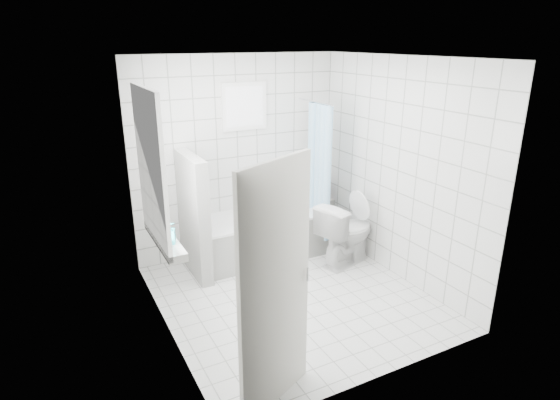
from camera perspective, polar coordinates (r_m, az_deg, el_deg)
ground at (r=5.40m, az=1.54°, el=-11.72°), size 3.00×3.00×0.00m
ceiling at (r=4.64m, az=1.83°, el=17.03°), size 3.00×3.00×0.00m
wall_back at (r=6.17m, az=-5.17°, el=5.28°), size 2.80×0.02×2.60m
wall_front at (r=3.71m, az=13.07°, el=-4.71°), size 2.80×0.02×2.60m
wall_left at (r=4.39m, az=-14.50°, el=-1.07°), size 0.02×3.00×2.60m
wall_right at (r=5.66m, az=14.18°, el=3.48°), size 0.02×3.00×2.60m
window_left at (r=4.59m, az=-15.16°, el=3.69°), size 0.01×0.90×1.40m
window_back at (r=6.04m, az=-4.29°, el=11.29°), size 0.50×0.01×0.50m
window_sill at (r=4.84m, az=-13.89°, el=-4.70°), size 0.18×1.02×0.08m
door at (r=3.54m, az=-0.57°, el=-10.91°), size 0.74×0.37×2.00m
bathtub at (r=6.22m, az=-2.37°, el=-4.38°), size 1.69×0.77×0.58m
partition_wall at (r=5.70m, az=-10.49°, el=-1.94°), size 0.15×0.85×1.50m
tiled_ledge at (r=6.92m, az=4.88°, el=-2.07°), size 0.40×0.24×0.55m
toilet at (r=6.05m, az=8.10°, el=-3.96°), size 0.92×0.68×0.84m
curtain_rod at (r=6.10m, az=4.31°, el=11.84°), size 0.02×0.80×0.02m
shower_curtain at (r=6.17m, az=4.74°, el=3.38°), size 0.14×0.48×1.78m
tub_faucet at (r=6.35m, az=-2.92°, el=1.50°), size 0.18×0.06×0.06m
sill_bottles at (r=4.79m, az=-13.93°, el=-3.06°), size 0.19×0.59×0.27m
ledge_bottles at (r=6.78m, az=5.21°, el=1.03°), size 0.19×0.18×0.26m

